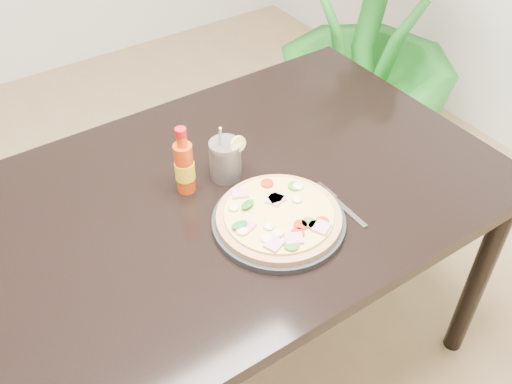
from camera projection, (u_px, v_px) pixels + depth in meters
dining_table at (231, 213)px, 1.51m from camera, size 1.40×0.90×0.75m
plate at (279, 221)px, 1.35m from camera, size 0.32×0.32×0.02m
pizza at (279, 216)px, 1.34m from camera, size 0.30×0.30×0.03m
hot_sauce_bottle at (184, 166)px, 1.40m from camera, size 0.05×0.05×0.19m
cola_cup at (226, 160)px, 1.46m from camera, size 0.09×0.08×0.17m
fork at (339, 203)px, 1.41m from camera, size 0.02×0.19×0.00m
houseplant at (371, 32)px, 2.29m from camera, size 1.05×1.05×1.33m
plant_pot at (355, 142)px, 2.66m from camera, size 0.28×0.28×0.22m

